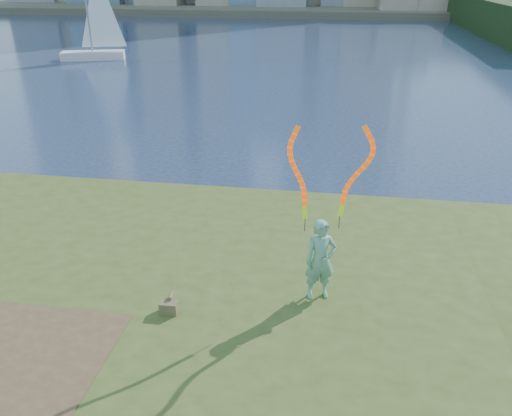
# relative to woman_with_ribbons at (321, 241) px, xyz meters

# --- Properties ---
(ground) EXTENTS (320.00, 320.00, 0.00)m
(ground) POSITION_rel_woman_with_ribbons_xyz_m (-3.25, 0.35, -2.19)
(ground) COLOR #1A2843
(ground) RESTS_ON ground
(grassy_knoll) EXTENTS (20.00, 18.00, 0.80)m
(grassy_knoll) POSITION_rel_woman_with_ribbons_xyz_m (-3.25, -1.95, -1.85)
(grassy_knoll) COLOR #364518
(grassy_knoll) RESTS_ON ground
(dirt_patch) EXTENTS (3.20, 3.00, 0.02)m
(dirt_patch) POSITION_rel_woman_with_ribbons_xyz_m (-5.45, -2.85, -1.38)
(dirt_patch) COLOR #47331E
(dirt_patch) RESTS_ON grassy_knoll
(far_shore) EXTENTS (320.00, 40.00, 1.20)m
(far_shore) POSITION_rel_woman_with_ribbons_xyz_m (-3.25, 95.35, -1.59)
(far_shore) COLOR #4A4536
(far_shore) RESTS_ON ground
(woman_with_ribbons) EXTENTS (2.05, 0.79, 4.23)m
(woman_with_ribbons) POSITION_rel_woman_with_ribbons_xyz_m (0.00, 0.00, 0.00)
(woman_with_ribbons) COLOR #147341
(woman_with_ribbons) RESTS_ON grassy_knoll
(canvas_bag) EXTENTS (0.38, 0.43, 0.35)m
(canvas_bag) POSITION_rel_woman_with_ribbons_xyz_m (-3.12, -1.11, -1.25)
(canvas_bag) COLOR brown
(canvas_bag) RESTS_ON grassy_knoll
(sailboat) EXTENTS (5.78, 3.32, 8.77)m
(sailboat) POSITION_rel_woman_with_ribbons_xyz_m (-21.27, 34.06, -0.68)
(sailboat) COLOR silver
(sailboat) RESTS_ON ground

